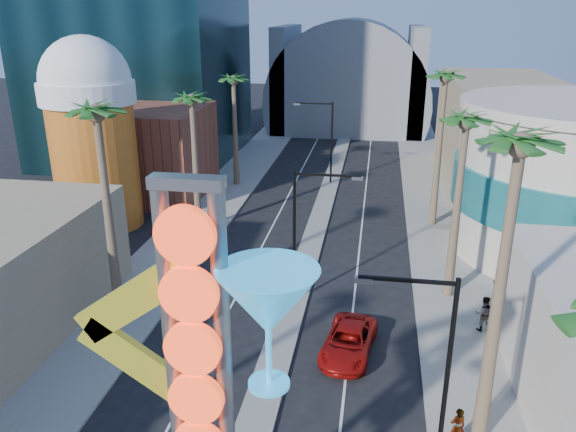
% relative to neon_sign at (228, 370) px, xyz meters
% --- Properties ---
extents(sidewalk_west, '(5.00, 100.00, 0.15)m').
position_rel_neon_sign_xyz_m(sidewalk_west, '(-10.32, 32.04, -7.23)').
color(sidewalk_west, gray).
rests_on(sidewalk_west, ground).
extents(sidewalk_east, '(5.00, 100.00, 0.15)m').
position_rel_neon_sign_xyz_m(sidewalk_east, '(8.68, 32.04, -7.23)').
color(sidewalk_east, gray).
rests_on(sidewalk_east, ground).
extents(median, '(1.60, 84.00, 0.15)m').
position_rel_neon_sign_xyz_m(median, '(-0.82, 35.04, -7.23)').
color(median, gray).
rests_on(median, ground).
extents(brick_filler_west, '(10.00, 10.00, 8.00)m').
position_rel_neon_sign_xyz_m(brick_filler_west, '(-16.82, 35.04, -3.31)').
color(brick_filler_west, brown).
rests_on(brick_filler_west, ground).
extents(filler_east, '(10.00, 20.00, 10.00)m').
position_rel_neon_sign_xyz_m(filler_east, '(15.18, 45.04, -2.31)').
color(filler_east, '#9B8664').
rests_on(filler_east, ground).
extents(beer_mug, '(7.00, 7.00, 14.50)m').
position_rel_neon_sign_xyz_m(beer_mug, '(-17.82, 27.04, 0.54)').
color(beer_mug, '#AF4B17').
rests_on(beer_mug, ground).
extents(canopy, '(22.00, 16.00, 22.00)m').
position_rel_neon_sign_xyz_m(canopy, '(-0.82, 69.04, -3.00)').
color(canopy, slate).
rests_on(canopy, ground).
extents(neon_sign, '(6.53, 2.60, 12.55)m').
position_rel_neon_sign_xyz_m(neon_sign, '(0.00, 0.00, 0.00)').
color(neon_sign, gray).
rests_on(neon_sign, ground).
extents(streetlight_0, '(3.79, 0.25, 8.00)m').
position_rel_neon_sign_xyz_m(streetlight_0, '(-0.27, 17.04, -2.43)').
color(streetlight_0, black).
rests_on(streetlight_0, ground).
extents(streetlight_1, '(3.79, 0.25, 8.00)m').
position_rel_neon_sign_xyz_m(streetlight_1, '(-1.36, 41.04, -2.43)').
color(streetlight_1, black).
rests_on(streetlight_1, ground).
extents(streetlight_2, '(3.45, 0.25, 8.00)m').
position_rel_neon_sign_xyz_m(streetlight_2, '(5.91, 5.04, -2.47)').
color(streetlight_2, black).
rests_on(streetlight_2, ground).
extents(palm_1, '(2.40, 2.40, 12.70)m').
position_rel_neon_sign_xyz_m(palm_1, '(-9.82, 13.04, 3.52)').
color(palm_1, brown).
rests_on(palm_1, ground).
extents(palm_2, '(2.40, 2.40, 11.20)m').
position_rel_neon_sign_xyz_m(palm_2, '(-9.82, 27.04, 2.17)').
color(palm_2, brown).
rests_on(palm_2, ground).
extents(palm_3, '(2.40, 2.40, 11.20)m').
position_rel_neon_sign_xyz_m(palm_3, '(-9.82, 39.04, 2.17)').
color(palm_3, brown).
rests_on(palm_3, ground).
extents(palm_5, '(2.40, 2.40, 13.20)m').
position_rel_neon_sign_xyz_m(palm_5, '(8.18, 7.04, 3.96)').
color(palm_5, brown).
rests_on(palm_5, ground).
extents(palm_6, '(2.40, 2.40, 11.70)m').
position_rel_neon_sign_xyz_m(palm_6, '(8.18, 19.04, 2.62)').
color(palm_6, brown).
rests_on(palm_6, ground).
extents(palm_7, '(2.40, 2.40, 12.70)m').
position_rel_neon_sign_xyz_m(palm_7, '(8.18, 31.04, 3.52)').
color(palm_7, brown).
rests_on(palm_7, ground).
extents(red_pickup, '(2.95, 5.25, 1.38)m').
position_rel_neon_sign_xyz_m(red_pickup, '(2.67, 12.14, -6.62)').
color(red_pickup, '#A20F0C').
rests_on(red_pickup, ground).
extents(pedestrian_a, '(0.73, 0.59, 1.72)m').
position_rel_neon_sign_xyz_m(pedestrian_a, '(7.20, 6.35, -6.30)').
color(pedestrian_a, gray).
rests_on(pedestrian_a, sidewalk_east).
extents(pedestrian_b, '(0.97, 0.76, 1.97)m').
position_rel_neon_sign_xyz_m(pedestrian_b, '(9.56, 15.24, -6.17)').
color(pedestrian_b, gray).
rests_on(pedestrian_b, sidewalk_east).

